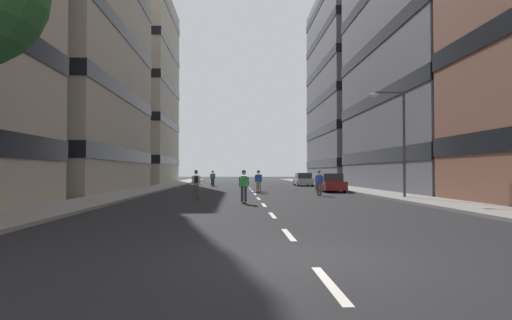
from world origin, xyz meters
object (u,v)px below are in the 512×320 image
skater_2 (259,180)px  skater_4 (196,182)px  parked_car_near (303,180)px  skater_5 (213,177)px  parked_car_mid (331,183)px  skater_3 (258,180)px  skater_6 (319,182)px  skater_1 (244,185)px  streetlamp_right (398,132)px  skater_0 (212,178)px

skater_2 → skater_4: 10.78m
parked_car_near → skater_5: size_ratio=2.47×
parked_car_mid → skater_3: 6.33m
parked_car_mid → skater_6: size_ratio=2.47×
skater_2 → skater_4: (-4.41, -9.84, 0.03)m
parked_car_mid → skater_2: skater_2 is taller
parked_car_near → skater_3: (-6.12, -15.87, 0.29)m
parked_car_near → skater_6: skater_6 is taller
skater_1 → skater_6: same height
streetlamp_right → skater_0: bearing=119.1°
skater_0 → skater_2: bearing=-68.9°
parked_car_mid → skater_4: (-10.33, -8.73, 0.32)m
skater_1 → skater_6: bearing=51.8°
skater_6 → streetlamp_right: bearing=-42.9°
streetlamp_right → skater_4: size_ratio=3.65×
parked_car_near → skater_6: (-2.08, -19.98, 0.29)m
skater_3 → skater_4: (-4.21, -7.14, 0.03)m
parked_car_mid → skater_0: (-10.51, 13.02, 0.29)m
skater_5 → skater_1: bearing=-83.6°
skater_4 → skater_6: (8.25, 3.03, -0.03)m
skater_5 → parked_car_mid: bearing=-55.5°
streetlamp_right → skater_3: 11.83m
parked_car_near → skater_0: (-10.51, -1.27, 0.29)m
streetlamp_right → skater_6: 6.46m
skater_2 → skater_6: same height
skater_2 → skater_1: bearing=-96.4°
skater_1 → skater_4: 4.77m
streetlamp_right → parked_car_near: bearing=94.9°
skater_0 → skater_4: bearing=-89.5°
parked_car_near → skater_5: skater_5 is taller
streetlamp_right → skater_3: streetlamp_right is taller
parked_car_mid → skater_1: (-7.46, -12.54, 0.29)m
skater_5 → skater_6: 22.73m
skater_5 → skater_4: bearing=-89.4°
skater_1 → skater_4: (-2.87, 3.81, 0.03)m
skater_0 → parked_car_near: bearing=6.9°
parked_car_near → skater_4: (-10.33, -23.01, 0.32)m
skater_2 → skater_5: size_ratio=1.00×
skater_1 → skater_4: bearing=127.0°
parked_car_mid → skater_5: 18.67m
skater_0 → skater_1: size_ratio=1.00×
skater_1 → skater_2: bearing=83.6°
skater_0 → streetlamp_right: bearing=-60.9°
skater_5 → skater_6: same height
skater_0 → skater_1: same height
parked_car_mid → skater_5: skater_5 is taller
skater_0 → skater_1: 25.74m
streetlamp_right → skater_6: size_ratio=3.65×
skater_0 → skater_4: same height
parked_car_mid → skater_0: skater_0 is taller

